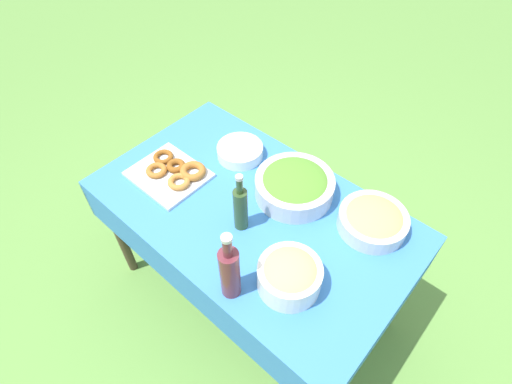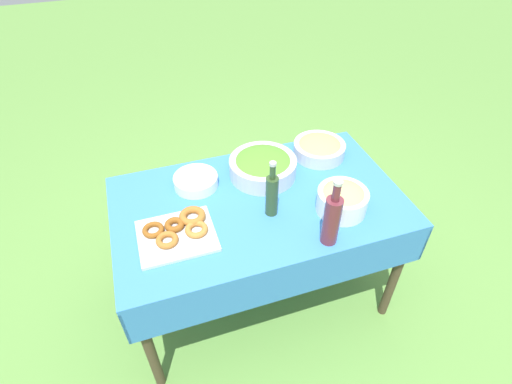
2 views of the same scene
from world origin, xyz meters
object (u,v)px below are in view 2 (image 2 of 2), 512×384
(salad_bowl, at_px, (263,166))
(donut_platter, at_px, (179,231))
(wine_bottle, at_px, (332,219))
(bread_bowl, at_px, (319,148))
(pasta_bowl, at_px, (342,199))
(olive_oil_bottle, at_px, (272,194))
(plate_stack, at_px, (196,181))

(salad_bowl, distance_m, donut_platter, 0.59)
(donut_platter, xyz_separation_m, wine_bottle, (0.63, -0.25, 0.12))
(salad_bowl, relative_size, bread_bowl, 1.22)
(wine_bottle, bearing_deg, pasta_bowl, 47.97)
(olive_oil_bottle, height_order, bread_bowl, olive_oil_bottle)
(plate_stack, relative_size, bread_bowl, 0.78)
(wine_bottle, distance_m, bread_bowl, 0.66)
(salad_bowl, xyz_separation_m, donut_platter, (-0.51, -0.29, -0.04))
(salad_bowl, height_order, wine_bottle, wine_bottle)
(salad_bowl, distance_m, bread_bowl, 0.37)
(wine_bottle, bearing_deg, salad_bowl, 102.88)
(donut_platter, height_order, wine_bottle, wine_bottle)
(salad_bowl, bearing_deg, pasta_bowl, -54.45)
(plate_stack, distance_m, bread_bowl, 0.73)
(olive_oil_bottle, bearing_deg, donut_platter, 179.68)
(pasta_bowl, relative_size, donut_platter, 0.71)
(plate_stack, bearing_deg, salad_bowl, -3.88)
(salad_bowl, xyz_separation_m, wine_bottle, (0.12, -0.54, 0.08))
(salad_bowl, bearing_deg, olive_oil_bottle, -101.24)
(salad_bowl, relative_size, donut_platter, 1.04)
(plate_stack, relative_size, olive_oil_bottle, 0.75)
(donut_platter, bearing_deg, pasta_bowl, -6.57)
(olive_oil_bottle, distance_m, wine_bottle, 0.31)
(plate_stack, bearing_deg, wine_bottle, -49.49)
(wine_bottle, relative_size, bread_bowl, 1.19)
(donut_platter, distance_m, olive_oil_bottle, 0.46)
(wine_bottle, xyz_separation_m, bread_bowl, (0.24, 0.61, -0.09))
(donut_platter, bearing_deg, bread_bowl, 22.42)
(pasta_bowl, distance_m, donut_platter, 0.79)
(bread_bowl, bearing_deg, salad_bowl, -169.03)
(donut_platter, height_order, olive_oil_bottle, olive_oil_bottle)
(pasta_bowl, bearing_deg, salad_bowl, 125.55)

